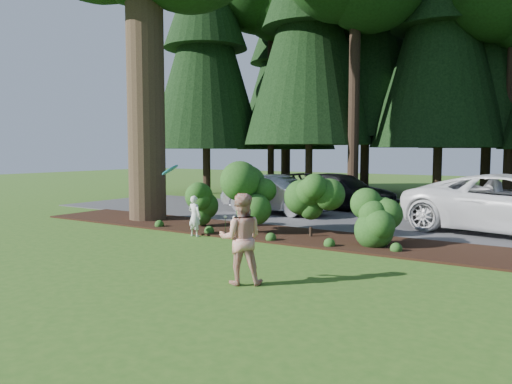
{
  "coord_description": "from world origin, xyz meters",
  "views": [
    {
      "loc": [
        7.6,
        -8.69,
        2.37
      ],
      "look_at": [
        0.68,
        2.0,
        1.3
      ],
      "focal_mm": 35.0,
      "sensor_mm": 36.0,
      "label": 1
    }
  ],
  "objects_px": {
    "car_dark_suv": "(341,191)",
    "car_silver_wagon": "(276,194)",
    "adult": "(241,239)",
    "frisbee": "(170,170)",
    "child": "(195,216)"
  },
  "relations": [
    {
      "from": "adult",
      "to": "frisbee",
      "type": "distance_m",
      "value": 5.76
    },
    {
      "from": "car_silver_wagon",
      "to": "child",
      "type": "distance_m",
      "value": 5.47
    },
    {
      "from": "car_dark_suv",
      "to": "child",
      "type": "bearing_deg",
      "value": -177.81
    },
    {
      "from": "car_dark_suv",
      "to": "frisbee",
      "type": "height_order",
      "value": "frisbee"
    },
    {
      "from": "car_silver_wagon",
      "to": "adult",
      "type": "relative_size",
      "value": 2.65
    },
    {
      "from": "car_silver_wagon",
      "to": "adult",
      "type": "height_order",
      "value": "adult"
    },
    {
      "from": "adult",
      "to": "frisbee",
      "type": "xyz_separation_m",
      "value": [
        -4.65,
        3.24,
        1.01
      ]
    },
    {
      "from": "adult",
      "to": "frisbee",
      "type": "height_order",
      "value": "frisbee"
    },
    {
      "from": "car_silver_wagon",
      "to": "car_dark_suv",
      "type": "bearing_deg",
      "value": -23.15
    },
    {
      "from": "adult",
      "to": "frisbee",
      "type": "relative_size",
      "value": 3.17
    },
    {
      "from": "frisbee",
      "to": "adult",
      "type": "bearing_deg",
      "value": -34.83
    },
    {
      "from": "car_dark_suv",
      "to": "car_silver_wagon",
      "type": "bearing_deg",
      "value": 158.12
    },
    {
      "from": "car_silver_wagon",
      "to": "car_dark_suv",
      "type": "relative_size",
      "value": 0.89
    },
    {
      "from": "child",
      "to": "adult",
      "type": "bearing_deg",
      "value": 142.33
    },
    {
      "from": "adult",
      "to": "child",
      "type": "bearing_deg",
      "value": -73.36
    }
  ]
}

